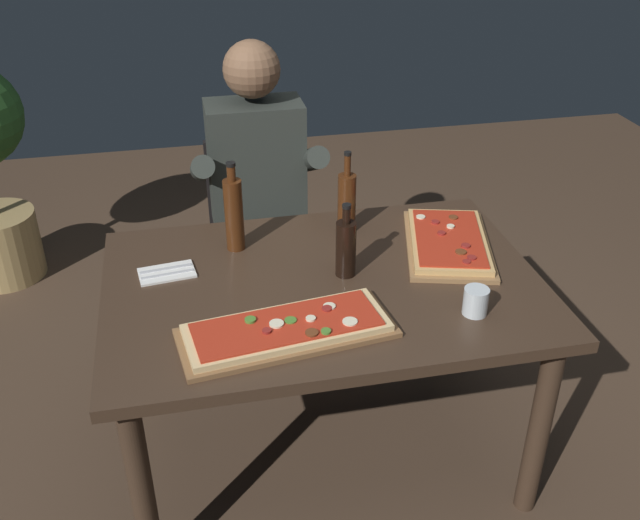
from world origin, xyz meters
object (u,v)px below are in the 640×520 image
object	(u,v)px
pizza_rectangular_left	(448,242)
tumbler_near_camera	(476,301)
dining_table	(323,305)
wine_bottle_dark	(347,201)
pizza_rectangular_front	(287,330)
diner_chair	(258,231)
seated_diner	(259,189)
vinegar_bottle_green	(346,247)
oil_bottle_amber	(234,213)

from	to	relation	value
pizza_rectangular_left	tumbler_near_camera	bearing A→B (deg)	-99.54
dining_table	wine_bottle_dark	xyz separation A→B (m)	(0.16, 0.32, 0.21)
pizza_rectangular_front	diner_chair	size ratio (longest dim) A/B	0.74
dining_table	pizza_rectangular_front	distance (m)	0.33
pizza_rectangular_left	seated_diner	xyz separation A→B (m)	(-0.58, 0.61, -0.02)
pizza_rectangular_left	diner_chair	bearing A→B (deg)	128.65
dining_table	vinegar_bottle_green	bearing A→B (deg)	18.80
wine_bottle_dark	dining_table	bearing A→B (deg)	-115.75
oil_bottle_amber	tumbler_near_camera	distance (m)	0.86
pizza_rectangular_front	pizza_rectangular_left	xyz separation A→B (m)	(0.64, 0.39, -0.00)
seated_diner	dining_table	bearing A→B (deg)	-81.56
vinegar_bottle_green	diner_chair	xyz separation A→B (m)	(-0.19, 0.83, -0.35)
oil_bottle_amber	diner_chair	world-z (taller)	oil_bottle_amber
wine_bottle_dark	diner_chair	bearing A→B (deg)	116.38
dining_table	pizza_rectangular_front	world-z (taller)	pizza_rectangular_front
vinegar_bottle_green	oil_bottle_amber	bearing A→B (deg)	143.12
dining_table	seated_diner	xyz separation A→B (m)	(-0.11, 0.74, 0.10)
seated_diner	pizza_rectangular_front	bearing A→B (deg)	-93.10
pizza_rectangular_front	vinegar_bottle_green	size ratio (longest dim) A/B	2.54
pizza_rectangular_left	seated_diner	bearing A→B (deg)	133.76
seated_diner	wine_bottle_dark	bearing A→B (deg)	-57.38
wine_bottle_dark	diner_chair	size ratio (longest dim) A/B	0.35
dining_table	pizza_rectangular_left	xyz separation A→B (m)	(0.47, 0.13, 0.11)
wine_bottle_dark	vinegar_bottle_green	world-z (taller)	wine_bottle_dark
dining_table	oil_bottle_amber	bearing A→B (deg)	132.31
vinegar_bottle_green	tumbler_near_camera	size ratio (longest dim) A/B	2.98
wine_bottle_dark	tumbler_near_camera	bearing A→B (deg)	-67.08
pizza_rectangular_left	diner_chair	world-z (taller)	diner_chair
wine_bottle_dark	oil_bottle_amber	bearing A→B (deg)	-173.47
pizza_rectangular_left	vinegar_bottle_green	size ratio (longest dim) A/B	2.13
oil_bottle_amber	pizza_rectangular_left	bearing A→B (deg)	-11.58
tumbler_near_camera	seated_diner	bearing A→B (deg)	117.11
oil_bottle_amber	tumbler_near_camera	bearing A→B (deg)	-39.77
diner_chair	oil_bottle_amber	bearing A→B (deg)	-103.73
vinegar_bottle_green	diner_chair	size ratio (longest dim) A/B	0.29
dining_table	oil_bottle_amber	world-z (taller)	oil_bottle_amber
wine_bottle_dark	tumbler_near_camera	distance (m)	0.65
vinegar_bottle_green	seated_diner	size ratio (longest dim) A/B	0.19
seated_diner	tumbler_near_camera	bearing A→B (deg)	-62.89
dining_table	diner_chair	size ratio (longest dim) A/B	1.61
wine_bottle_dark	tumbler_near_camera	world-z (taller)	wine_bottle_dark
wine_bottle_dark	vinegar_bottle_green	size ratio (longest dim) A/B	1.20
dining_table	vinegar_bottle_green	distance (m)	0.21
dining_table	tumbler_near_camera	size ratio (longest dim) A/B	16.43
vinegar_bottle_green	dining_table	bearing A→B (deg)	-161.20
pizza_rectangular_front	pizza_rectangular_left	size ratio (longest dim) A/B	1.19
wine_bottle_dark	seated_diner	xyz separation A→B (m)	(-0.26, 0.41, -0.11)
pizza_rectangular_left	vinegar_bottle_green	world-z (taller)	vinegar_bottle_green
diner_chair	wine_bottle_dark	bearing A→B (deg)	-63.62
wine_bottle_dark	diner_chair	world-z (taller)	wine_bottle_dark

